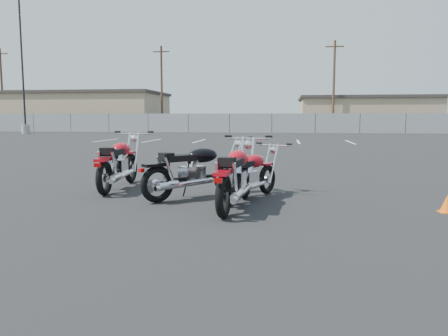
# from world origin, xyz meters

# --- Properties ---
(ground) EXTENTS (120.00, 120.00, 0.00)m
(ground) POSITION_xyz_m (0.00, 0.00, 0.00)
(ground) COLOR black
(ground) RESTS_ON ground
(motorcycle_front_red) EXTENTS (0.91, 2.36, 1.15)m
(motorcycle_front_red) POSITION_xyz_m (-2.19, 2.18, 0.52)
(motorcycle_front_red) COLOR black
(motorcycle_front_red) RESTS_ON ground
(motorcycle_second_black) EXTENTS (1.87, 1.92, 1.11)m
(motorcycle_second_black) POSITION_xyz_m (-0.45, 1.40, 0.50)
(motorcycle_second_black) COLOR black
(motorcycle_second_black) RESTS_ON ground
(motorcycle_third_red) EXTENTS (1.22, 1.92, 0.97)m
(motorcycle_third_red) POSITION_xyz_m (0.55, 1.36, 0.44)
(motorcycle_third_red) COLOR black
(motorcycle_third_red) RESTS_ON ground
(motorcycle_rear_red) EXTENTS (0.90, 2.32, 1.13)m
(motorcycle_rear_red) POSITION_xyz_m (0.39, 0.63, 0.52)
(motorcycle_rear_red) COLOR black
(motorcycle_rear_red) RESTS_ON ground
(training_cone_near) EXTENTS (0.23, 0.23, 0.28)m
(training_cone_near) POSITION_xyz_m (3.66, 0.71, 0.14)
(training_cone_near) COLOR orange
(training_cone_near) RESTS_ON ground
(light_pole_west) EXTENTS (0.80, 0.70, 11.96)m
(light_pole_west) POSITION_xyz_m (-21.53, 29.66, 3.26)
(light_pole_west) COLOR #97958F
(light_pole_west) RESTS_ON ground
(chainlink_fence) EXTENTS (80.06, 0.06, 1.80)m
(chainlink_fence) POSITION_xyz_m (-0.00, 35.00, 0.90)
(chainlink_fence) COLOR gray
(chainlink_fence) RESTS_ON ground
(tan_building_west) EXTENTS (18.40, 10.40, 4.30)m
(tan_building_west) POSITION_xyz_m (-22.00, 42.00, 2.16)
(tan_building_west) COLOR tan
(tan_building_west) RESTS_ON ground
(tan_building_east) EXTENTS (14.40, 9.40, 3.70)m
(tan_building_east) POSITION_xyz_m (10.00, 44.00, 1.86)
(tan_building_east) COLOR tan
(tan_building_east) RESTS_ON ground
(utility_pole_a) EXTENTS (1.80, 0.24, 9.00)m
(utility_pole_a) POSITION_xyz_m (-30.00, 39.00, 4.69)
(utility_pole_a) COLOR #442C1F
(utility_pole_a) RESTS_ON ground
(utility_pole_b) EXTENTS (1.80, 0.24, 9.00)m
(utility_pole_b) POSITION_xyz_m (-12.00, 40.00, 4.69)
(utility_pole_b) COLOR #442C1F
(utility_pole_b) RESTS_ON ground
(utility_pole_c) EXTENTS (1.80, 0.24, 9.00)m
(utility_pole_c) POSITION_xyz_m (6.00, 39.00, 4.69)
(utility_pole_c) COLOR #442C1F
(utility_pole_c) RESTS_ON ground
(parking_line_stripes) EXTENTS (15.12, 4.00, 0.01)m
(parking_line_stripes) POSITION_xyz_m (-2.50, 20.00, 0.00)
(parking_line_stripes) COLOR silver
(parking_line_stripes) RESTS_ON ground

